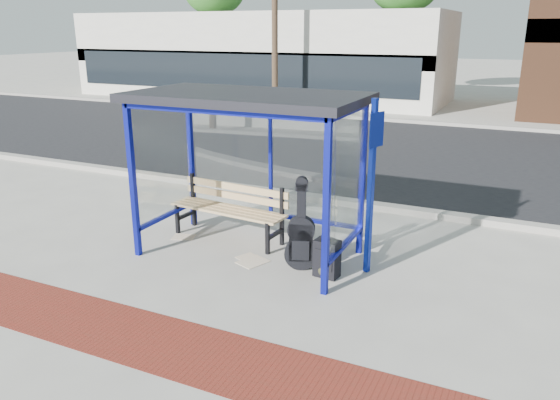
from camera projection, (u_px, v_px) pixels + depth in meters
The scene contains 17 objects.
ground at pixel (249, 253), 8.31m from camera, with size 120.00×120.00×0.00m, color #B2ADA0.
brick_paver_strip at pixel (139, 336), 6.06m from camera, with size 60.00×1.00×0.01m, color maroon.
curb_near at pixel (319, 198), 10.80m from camera, with size 60.00×0.25×0.12m, color gray.
street_asphalt at pixel (385, 151), 15.22m from camera, with size 60.00×10.00×0.00m, color black.
curb_far at pixel (422, 122), 19.60m from camera, with size 60.00×0.25×0.12m, color gray.
far_sidewalk at pixel (431, 116), 21.26m from camera, with size 60.00×4.00×0.01m, color #B2ADA0.
bus_shelter at pixel (249, 117), 7.75m from camera, with size 3.30×1.80×2.42m.
storefront_white at pixel (260, 56), 26.89m from camera, with size 18.00×6.04×4.00m.
utility_pole_west at pixel (275, 6), 21.08m from camera, with size 1.60×0.24×8.00m.
bench at pixel (230, 207), 8.80m from camera, with size 2.02×0.66×0.94m.
guitar_bag at pixel (301, 238), 7.65m from camera, with size 0.48×0.28×1.28m.
suitcase at pixel (327, 259), 7.45m from camera, with size 0.36×0.26×0.59m.
backpack at pixel (324, 266), 7.52m from camera, with size 0.32×0.30×0.32m.
sign_post at pixel (372, 178), 7.29m from camera, with size 0.14×0.29×2.42m.
newspaper_a at pixel (184, 237), 8.95m from camera, with size 0.35×0.28×0.01m, color white.
newspaper_b at pixel (250, 258), 8.12m from camera, with size 0.37×0.29×0.01m, color white.
newspaper_c at pixel (253, 262), 8.00m from camera, with size 0.42×0.33×0.01m, color white.
Camera 1 is at (3.69, -6.75, 3.27)m, focal length 35.00 mm.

